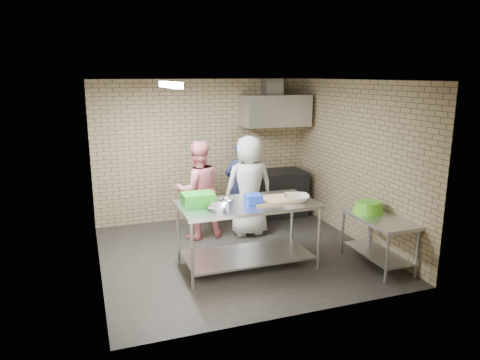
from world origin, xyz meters
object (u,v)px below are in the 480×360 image
stove (274,193)px  woman_pink (198,190)px  green_basin (368,207)px  bottle_red (273,113)px  man_navy (242,187)px  blue_tub (253,200)px  side_counter (377,241)px  bottle_green (292,113)px  prep_table (247,235)px  green_crate (198,199)px  woman_white (249,186)px

stove → woman_pink: size_ratio=0.71×
stove → green_basin: green_basin is taller
bottle_red → man_navy: (-0.99, -0.90, -1.21)m
blue_tub → man_navy: man_navy is taller
side_counter → woman_pink: 3.04m
stove → bottle_green: 1.65m
blue_tub → bottle_red: (1.39, 2.51, 0.97)m
prep_table → blue_tub: (0.05, -0.10, 0.56)m
green_basin → bottle_red: bottle_red is taller
blue_tub → bottle_green: 3.23m
bottle_red → woman_pink: bearing=-152.2°
green_crate → side_counter: bearing=-15.5°
green_basin → woman_white: 2.10m
blue_tub → side_counter: bearing=-15.1°
green_crate → blue_tub: bearing=-16.3°
prep_table → woman_pink: 1.54m
man_navy → woman_pink: bearing=22.8°
bottle_red → man_navy: size_ratio=0.11×
green_basin → stove: bearing=99.8°
prep_table → bottle_green: size_ratio=13.12×
side_counter → man_navy: (-1.39, 2.09, 0.45)m
blue_tub → bottle_red: size_ratio=1.21×
green_basin → bottle_red: size_ratio=2.56×
green_crate → man_navy: bearing=50.4°
bottle_green → woman_pink: bearing=-156.6°
green_crate → green_basin: size_ratio=0.95×
side_counter → green_crate: (-2.54, 0.70, 0.70)m
prep_table → blue_tub: blue_tub is taller
man_navy → woman_white: (0.07, -0.20, 0.06)m
woman_pink → bottle_red: bearing=-155.3°
side_counter → green_basin: green_basin is taller
green_crate → blue_tub: size_ratio=2.00×
prep_table → woman_pink: size_ratio=1.16×
side_counter → woman_white: bearing=124.9°
blue_tub → bottle_green: size_ratio=1.46×
side_counter → bottle_red: size_ratio=6.67×
side_counter → woman_pink: bearing=137.2°
bottle_green → bottle_red: bearing=180.0°
man_navy → green_basin: bearing=145.7°
green_crate → prep_table: bearing=-9.7°
prep_table → woman_pink: bearing=103.9°
blue_tub → bottle_red: 3.03m
green_basin → woman_pink: size_ratio=0.27×
stove → blue_tub: size_ratio=5.49×
prep_table → green_basin: size_ratio=4.28×
bottle_green → woman_white: bearing=-140.4°
green_crate → bottle_green: bottle_green is taller
man_navy → woman_white: size_ratio=0.93×
side_counter → bottle_red: (-0.40, 2.99, 1.65)m
prep_table → woman_white: 1.46m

